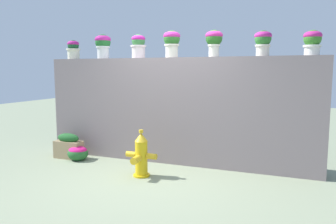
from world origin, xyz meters
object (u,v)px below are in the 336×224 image
potted_plant_3 (172,41)px  fire_hydrant (141,156)px  potted_plant_0 (73,49)px  potted_plant_1 (103,44)px  potted_plant_5 (263,41)px  potted_plant_6 (312,41)px  potted_plant_2 (138,45)px  planter_box (69,146)px  flower_bush_left (78,153)px  potted_plant_4 (214,39)px

potted_plant_3 → fire_hydrant: (-0.14, -1.00, -1.88)m
potted_plant_0 → potted_plant_1: 0.73m
potted_plant_5 → potted_plant_6: bearing=-1.1°
potted_plant_2 → planter_box: potted_plant_2 is taller
potted_plant_1 → flower_bush_left: potted_plant_1 is taller
potted_plant_4 → fire_hydrant: potted_plant_4 is taller
fire_hydrant → potted_plant_1: bearing=142.6°
potted_plant_1 → fire_hydrant: potted_plant_1 is taller
potted_plant_6 → planter_box: bearing=-172.6°
potted_plant_1 → planter_box: 2.10m
potted_plant_5 → potted_plant_2: bearing=-178.3°
potted_plant_2 → planter_box: (-1.28, -0.50, -1.93)m
potted_plant_0 → potted_plant_5: potted_plant_5 is taller
potted_plant_1 → fire_hydrant: 2.47m
potted_plant_0 → potted_plant_3: potted_plant_3 is taller
potted_plant_1 → potted_plant_4: 2.19m
fire_hydrant → potted_plant_2: bearing=117.8°
potted_plant_1 → potted_plant_2: bearing=0.4°
potted_plant_2 → planter_box: size_ratio=0.80×
potted_plant_3 → potted_plant_4: potted_plant_3 is taller
potted_plant_2 → potted_plant_5: 2.23m
potted_plant_0 → potted_plant_6: size_ratio=0.98×
potted_plant_3 → potted_plant_5: (1.57, 0.06, -0.04)m
potted_plant_2 → potted_plant_6: size_ratio=1.12×
planter_box → fire_hydrant: bearing=-15.3°
potted_plant_2 → potted_plant_6: bearing=1.0°
potted_plant_1 → potted_plant_5: (3.00, 0.07, -0.03)m
potted_plant_2 → potted_plant_3: size_ratio=0.91×
potted_plant_4 → flower_bush_left: potted_plant_4 is taller
planter_box → flower_bush_left: bearing=-12.7°
potted_plant_0 → potted_plant_5: size_ratio=0.92×
potted_plant_5 → potted_plant_6: size_ratio=1.07×
potted_plant_1 → planter_box: (-0.52, -0.49, -1.97)m
potted_plant_0 → planter_box: potted_plant_0 is taller
potted_plant_0 → flower_bush_left: bearing=-51.4°
potted_plant_2 → potted_plant_5: bearing=1.7°
potted_plant_3 → potted_plant_4: (0.76, 0.03, 0.00)m
potted_plant_4 → flower_bush_left: size_ratio=1.17×
potted_plant_0 → fire_hydrant: (2.01, -1.02, -1.79)m
potted_plant_5 → potted_plant_0: bearing=-179.4°
potted_plant_5 → flower_bush_left: size_ratio=1.06×
potted_plant_5 → planter_box: 4.05m
potted_plant_3 → potted_plant_0: bearing=179.4°
fire_hydrant → flower_bush_left: 1.62m
potted_plant_2 → potted_plant_5: size_ratio=1.04×
potted_plant_2 → potted_plant_3: 0.66m
potted_plant_1 → potted_plant_3: bearing=0.4°
potted_plant_0 → potted_plant_2: potted_plant_2 is taller
potted_plant_3 → fire_hydrant: size_ratio=0.64×
potted_plant_1 → potted_plant_2: potted_plant_1 is taller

